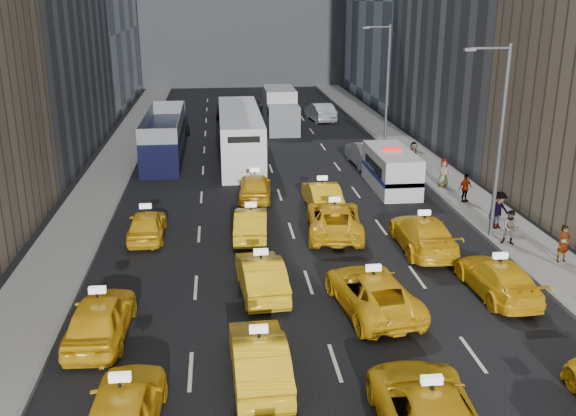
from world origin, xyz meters
name	(u,v)px	position (x,y,z in m)	size (l,w,h in m)	color
ground	(347,400)	(0.00, 0.00, 0.00)	(160.00, 160.00, 0.00)	black
sidewalk_west	(108,176)	(-10.50, 25.00, 0.07)	(3.00, 90.00, 0.15)	gray
sidewalk_east	(428,167)	(10.50, 25.00, 0.07)	(3.00, 90.00, 0.15)	gray
curb_west	(131,175)	(-9.05, 25.00, 0.09)	(0.15, 90.00, 0.18)	slate
curb_east	(407,167)	(9.05, 25.00, 0.09)	(0.15, 90.00, 0.18)	slate
streetlight_near	(498,136)	(9.18, 12.00, 4.92)	(2.15, 0.22, 9.00)	#595B60
streetlight_far	(386,81)	(9.18, 32.00, 4.92)	(2.15, 0.22, 9.00)	#595B60
taxi_4	(123,411)	(-6.09, -0.93, 0.79)	(1.87, 4.65, 1.59)	yellow
taxi_5	(259,358)	(-2.43, 1.30, 0.75)	(1.59, 4.56, 1.50)	yellow
taxi_6	(429,413)	(1.75, -1.80, 0.76)	(2.51, 5.44, 1.51)	yellow
taxi_8	(100,317)	(-7.53, 4.34, 0.79)	(1.86, 4.61, 1.57)	yellow
taxi_9	(261,275)	(-1.95, 7.24, 0.75)	(1.58, 4.54, 1.49)	yellow
taxi_10	(372,292)	(1.98, 5.37, 0.73)	(2.42, 5.24, 1.46)	yellow
taxi_11	(498,278)	(7.06, 6.13, 0.69)	(1.94, 4.76, 1.38)	yellow
taxi_12	(147,225)	(-6.91, 13.67, 0.70)	(1.66, 4.11, 1.40)	yellow
taxi_13	(251,223)	(-2.01, 13.30, 0.71)	(1.50, 4.30, 1.42)	yellow
taxi_14	(334,219)	(2.00, 13.36, 0.76)	(2.52, 5.47, 1.52)	yellow
taxi_15	(423,233)	(5.61, 10.90, 0.78)	(2.17, 5.34, 1.55)	yellow
taxi_16	(255,187)	(-1.46, 19.30, 0.75)	(1.76, 4.38, 1.49)	yellow
taxi_17	(322,195)	(2.04, 17.27, 0.75)	(1.58, 4.53, 1.49)	yellow
nypd_van	(391,170)	(6.72, 20.54, 1.13)	(2.70, 5.98, 2.50)	silver
double_decker	(164,137)	(-7.17, 29.45, 1.58)	(3.90, 11.22, 3.20)	black
city_bus	(240,135)	(-1.91, 28.84, 1.70)	(3.49, 13.38, 3.42)	white
box_truck	(280,110)	(1.95, 39.17, 1.68)	(2.99, 7.58, 3.40)	silver
misc_car_0	(366,154)	(6.44, 26.09, 0.83)	(1.75, 5.02, 1.65)	#999CA0
misc_car_1	(175,125)	(-7.04, 38.68, 0.66)	(2.20, 4.76, 1.32)	black
misc_car_2	(268,106)	(1.51, 47.52, 0.68)	(1.92, 4.72, 1.37)	gray
misc_car_3	(226,109)	(-2.59, 45.51, 0.78)	(1.85, 4.60, 1.57)	black
misc_car_4	(320,112)	(5.97, 42.75, 0.83)	(1.76, 5.04, 1.66)	#9EA1A5
pedestrian_0	(564,244)	(11.00, 8.55, 0.97)	(0.60, 0.39, 1.65)	gray
pedestrian_1	(511,228)	(9.65, 10.71, 0.97)	(0.79, 0.43, 1.63)	gray
pedestrian_2	(499,210)	(9.99, 12.83, 1.08)	(1.20, 0.50, 1.86)	gray
pedestrian_3	(465,188)	(9.96, 17.11, 0.94)	(0.93, 0.42, 1.58)	gray
pedestrian_4	(443,173)	(9.80, 20.17, 1.00)	(0.83, 0.45, 1.69)	gray
pedestrian_5	(413,154)	(9.38, 24.87, 0.99)	(1.56, 0.45, 1.68)	gray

